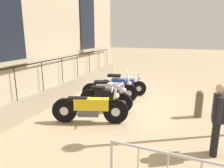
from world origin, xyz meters
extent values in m
plane|color=tan|center=(0.00, 0.00, 0.00)|extent=(60.00, 60.00, 0.00)
cube|color=gray|center=(-2.15, 0.00, 0.34)|extent=(0.20, 11.05, 0.68)
cube|color=black|center=(-2.21, 2.43, 2.95)|extent=(0.06, 1.41, 2.30)
cube|color=gray|center=(-2.13, 2.43, 1.76)|extent=(0.24, 1.61, 0.10)
cube|color=black|center=(-2.21, -2.43, 2.95)|extent=(0.06, 1.41, 2.30)
cube|color=gray|center=(-2.13, -2.43, 1.76)|extent=(0.24, 1.61, 0.10)
cube|color=black|center=(-2.11, 0.00, 1.63)|extent=(0.03, 9.28, 0.03)
cylinder|color=black|center=(-2.11, -2.32, 1.15)|extent=(0.02, 0.02, 0.96)
cylinder|color=black|center=(-2.11, -1.16, 1.15)|extent=(0.02, 0.02, 0.96)
cylinder|color=black|center=(-2.11, 0.00, 1.15)|extent=(0.02, 0.02, 0.96)
cylinder|color=black|center=(-2.11, 1.16, 1.15)|extent=(0.02, 0.02, 0.96)
cylinder|color=black|center=(-2.11, 2.32, 1.15)|extent=(0.02, 0.02, 0.96)
cylinder|color=black|center=(-2.11, 3.48, 1.15)|extent=(0.02, 0.02, 0.96)
cylinder|color=black|center=(-2.11, 4.64, 1.15)|extent=(0.02, 0.02, 0.96)
cylinder|color=black|center=(0.51, -1.37, 0.36)|extent=(0.72, 0.33, 0.71)
cylinder|color=silver|center=(0.51, -1.37, 0.36)|extent=(0.28, 0.22, 0.25)
cylinder|color=black|center=(-0.91, -1.80, 0.36)|extent=(0.72, 0.33, 0.71)
cylinder|color=silver|center=(-0.91, -1.80, 0.36)|extent=(0.28, 0.22, 0.25)
cube|color=gold|center=(-0.15, -1.57, 0.56)|extent=(1.02, 0.52, 0.33)
cube|color=#4C4C51|center=(-0.25, -1.60, 0.32)|extent=(0.62, 0.36, 0.25)
cube|color=black|center=(-0.53, -1.69, 0.71)|extent=(0.59, 0.37, 0.10)
cylinder|color=silver|center=(0.46, -1.38, 0.68)|extent=(0.17, 0.10, 0.66)
cylinder|color=silver|center=(0.42, -1.40, 1.00)|extent=(0.19, 0.52, 0.04)
sphere|color=white|center=(0.53, -1.36, 0.82)|extent=(0.16, 0.16, 0.16)
cylinder|color=silver|center=(-0.47, -1.53, 0.20)|extent=(0.87, 0.34, 0.08)
cylinder|color=black|center=(0.46, -0.45, 0.31)|extent=(0.63, 0.14, 0.63)
cylinder|color=silver|center=(0.46, -0.45, 0.31)|extent=(0.22, 0.16, 0.22)
cylinder|color=black|center=(-0.80, -0.44, 0.31)|extent=(0.63, 0.14, 0.63)
cylinder|color=silver|center=(-0.80, -0.44, 0.31)|extent=(0.22, 0.16, 0.22)
cube|color=black|center=(-0.12, -0.44, 0.53)|extent=(0.81, 0.28, 0.36)
cube|color=#4C4C51|center=(-0.22, -0.44, 0.28)|extent=(0.49, 0.22, 0.22)
cube|color=black|center=(-0.45, -0.44, 0.74)|extent=(0.45, 0.25, 0.10)
cylinder|color=silver|center=(0.41, -0.45, 0.62)|extent=(0.16, 0.06, 0.62)
cylinder|color=silver|center=(0.36, -0.45, 0.93)|extent=(0.04, 0.59, 0.04)
sphere|color=white|center=(0.48, -0.45, 0.75)|extent=(0.16, 0.16, 0.16)
cylinder|color=silver|center=(-0.37, -0.29, 0.17)|extent=(0.73, 0.09, 0.08)
cylinder|color=black|center=(0.33, 0.66, 0.33)|extent=(0.68, 0.29, 0.67)
cylinder|color=silver|center=(0.33, 0.66, 0.33)|extent=(0.26, 0.21, 0.23)
cylinder|color=black|center=(-1.09, 0.33, 0.33)|extent=(0.68, 0.29, 0.67)
cylinder|color=silver|center=(-1.09, 0.33, 0.33)|extent=(0.26, 0.21, 0.23)
cube|color=silver|center=(-0.33, 0.50, 0.54)|extent=(0.97, 0.54, 0.32)
cube|color=#4C4C51|center=(-0.43, 0.48, 0.30)|extent=(0.60, 0.39, 0.23)
cube|color=black|center=(-0.69, 0.42, 0.72)|extent=(0.57, 0.41, 0.10)
cylinder|color=silver|center=(0.28, 0.65, 0.61)|extent=(0.17, 0.09, 0.57)
cylinder|color=silver|center=(0.23, 0.64, 0.89)|extent=(0.20, 0.73, 0.04)
sphere|color=white|center=(0.35, 0.66, 0.71)|extent=(0.16, 0.16, 0.16)
cylinder|color=silver|center=(-0.65, 0.62, 0.18)|extent=(0.82, 0.27, 0.08)
cube|color=silver|center=(0.29, 0.65, 1.04)|extent=(0.26, 0.62, 0.36)
cylinder|color=black|center=(0.51, 1.59, 0.30)|extent=(0.62, 0.21, 0.61)
cylinder|color=silver|center=(0.51, 1.59, 0.30)|extent=(0.23, 0.17, 0.21)
cylinder|color=black|center=(-0.91, 1.39, 0.30)|extent=(0.62, 0.21, 0.61)
cylinder|color=silver|center=(-0.91, 1.39, 0.30)|extent=(0.23, 0.17, 0.21)
cube|color=#1E389E|center=(-0.15, 1.50, 0.51)|extent=(0.99, 0.45, 0.33)
cube|color=#4C4C51|center=(-0.25, 1.48, 0.27)|extent=(0.60, 0.33, 0.21)
cube|color=black|center=(-0.53, 1.44, 0.80)|extent=(0.57, 0.36, 0.10)
cylinder|color=silver|center=(0.46, 1.58, 0.63)|extent=(0.17, 0.08, 0.66)
cylinder|color=silver|center=(0.41, 1.58, 0.95)|extent=(0.13, 0.70, 0.04)
sphere|color=white|center=(0.53, 1.59, 0.77)|extent=(0.16, 0.16, 0.16)
cylinder|color=silver|center=(-0.46, 1.63, 0.17)|extent=(0.86, 0.20, 0.08)
cylinder|color=#B7B7BF|center=(2.41, -4.20, 1.02)|extent=(2.00, 0.15, 0.04)
cylinder|color=brown|center=(2.77, -0.05, 0.35)|extent=(0.23, 0.23, 0.70)
sphere|color=brown|center=(2.77, -0.05, 0.75)|extent=(0.21, 0.21, 0.21)
cylinder|color=black|center=(3.01, -2.26, 0.39)|extent=(0.14, 0.14, 0.78)
cylinder|color=black|center=(3.02, -2.10, 0.39)|extent=(0.14, 0.14, 0.78)
cube|color=black|center=(3.01, -2.18, 1.05)|extent=(0.23, 0.37, 0.55)
sphere|color=tan|center=(3.01, -2.18, 1.46)|extent=(0.21, 0.21, 0.21)
cylinder|color=black|center=(3.01, -2.40, 1.08)|extent=(0.09, 0.09, 0.52)
cylinder|color=black|center=(3.02, -1.96, 1.08)|extent=(0.09, 0.09, 0.52)
camera|label=1|loc=(2.36, -6.72, 2.54)|focal=33.67mm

